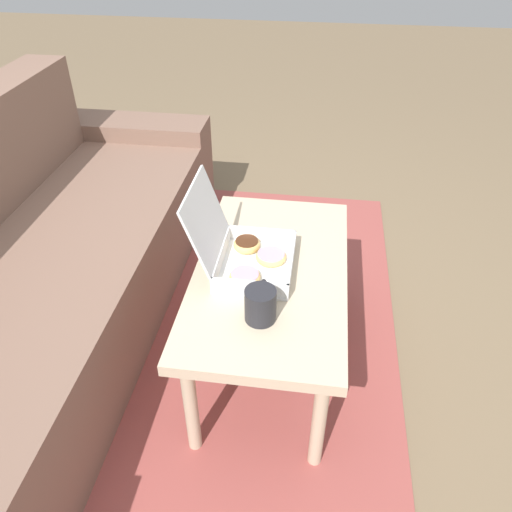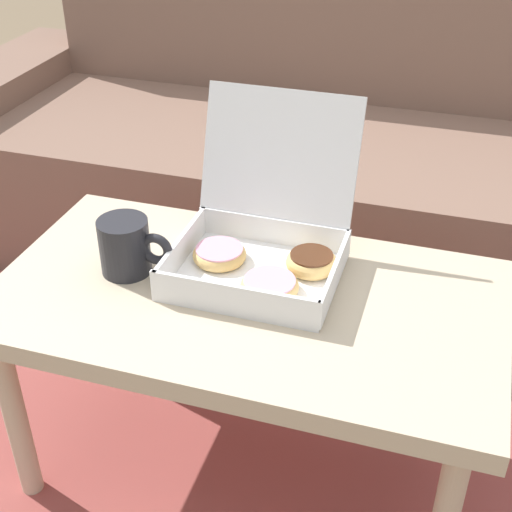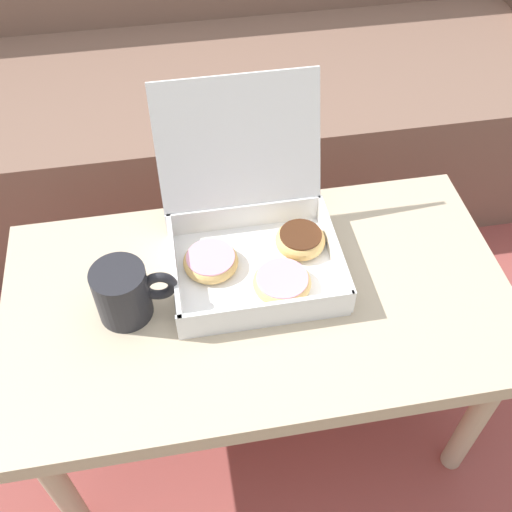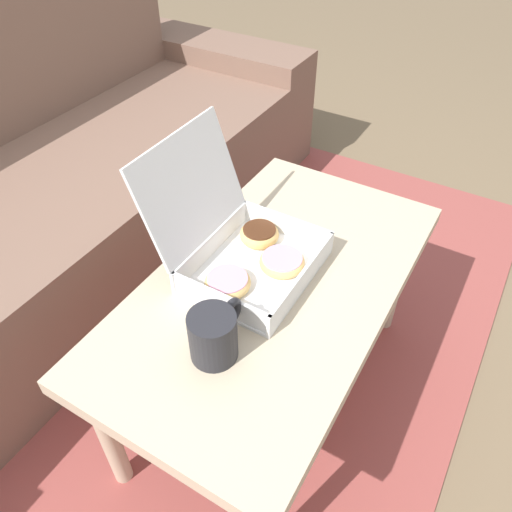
{
  "view_description": "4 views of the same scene",
  "coord_description": "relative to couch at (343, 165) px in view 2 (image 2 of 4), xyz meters",
  "views": [
    {
      "loc": [
        -1.32,
        -0.26,
        1.52
      ],
      "look_at": [
        0.0,
        -0.08,
        0.51
      ],
      "focal_mm": 35.0,
      "sensor_mm": 36.0,
      "label": 1
    },
    {
      "loc": [
        0.33,
        -1.13,
        1.22
      ],
      "look_at": [
        0.0,
        -0.08,
        0.51
      ],
      "focal_mm": 50.0,
      "sensor_mm": 36.0,
      "label": 2
    },
    {
      "loc": [
        -0.12,
        -0.78,
        1.33
      ],
      "look_at": [
        0.0,
        -0.08,
        0.51
      ],
      "focal_mm": 42.0,
      "sensor_mm": 36.0,
      "label": 3
    },
    {
      "loc": [
        -0.71,
        -0.5,
        1.28
      ],
      "look_at": [
        0.0,
        -0.08,
        0.51
      ],
      "focal_mm": 35.0,
      "sensor_mm": 36.0,
      "label": 4
    }
  ],
  "objects": [
    {
      "name": "ground_plane",
      "position": [
        0.0,
        -0.82,
        -0.29
      ],
      "size": [
        12.0,
        12.0,
        0.0
      ],
      "primitive_type": "plane",
      "color": "#756047"
    },
    {
      "name": "area_rug",
      "position": [
        0.0,
        -0.52,
        -0.28
      ],
      "size": [
        2.59,
        1.87,
        0.01
      ],
      "primitive_type": "cube",
      "color": "#994742",
      "rests_on": "ground_plane"
    },
    {
      "name": "coffee_mug",
      "position": [
        -0.24,
        -0.94,
        0.23
      ],
      "size": [
        0.14,
        0.1,
        0.11
      ],
      "color": "#232328",
      "rests_on": "coffee_table"
    },
    {
      "name": "coffee_table",
      "position": [
        0.0,
        -0.95,
        0.12
      ],
      "size": [
        0.93,
        0.52,
        0.46
      ],
      "color": "#C6B293",
      "rests_on": "ground_plane"
    },
    {
      "name": "couch",
      "position": [
        0.0,
        0.0,
        0.0
      ],
      "size": [
        2.47,
        0.83,
        0.85
      ],
      "color": "#7A5B4C",
      "rests_on": "ground_plane"
    },
    {
      "name": "pastry_box",
      "position": [
        0.01,
        -0.86,
        0.23
      ],
      "size": [
        0.31,
        0.33,
        0.3
      ],
      "color": "white",
      "rests_on": "coffee_table"
    }
  ]
}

